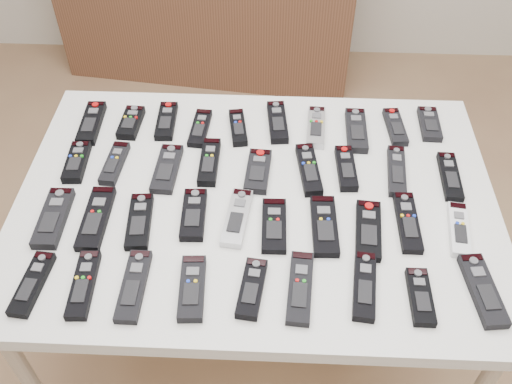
{
  "coord_description": "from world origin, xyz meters",
  "views": [
    {
      "loc": [
        0.0,
        -0.97,
        1.86
      ],
      "look_at": [
        -0.04,
        0.05,
        0.8
      ],
      "focal_mm": 40.0,
      "sensor_mm": 36.0,
      "label": 1
    }
  ],
  "objects_px": {
    "remote_14": "(258,171)",
    "remote_16": "(346,168)",
    "table": "(256,212)",
    "remote_15": "(309,169)",
    "remote_1": "(131,123)",
    "remote_28": "(459,230)",
    "remote_8": "(395,127)",
    "remote_13": "(209,162)",
    "remote_33": "(252,288)",
    "remote_7": "(356,130)",
    "remote_17": "(397,171)",
    "remote_25": "(324,226)",
    "remote_0": "(91,123)",
    "remote_27": "(408,222)",
    "remote_9": "(430,124)",
    "remote_34": "(300,288)",
    "remote_20": "(96,218)",
    "sideboard": "(207,8)",
    "remote_11": "(115,163)",
    "remote_21": "(139,221)",
    "remote_24": "(274,226)",
    "remote_6": "(316,127)",
    "remote_29": "(32,284)",
    "remote_18": "(450,176)",
    "remote_10": "(77,162)",
    "remote_4": "(238,128)",
    "remote_36": "(420,297)",
    "remote_37": "(483,290)",
    "remote_3": "(200,128)",
    "remote_22": "(194,215)",
    "remote_31": "(134,286)",
    "remote_30": "(84,285)",
    "remote_2": "(166,121)",
    "remote_32": "(192,288)",
    "remote_35": "(364,286)",
    "remote_5": "(278,122)",
    "remote_19": "(53,218)",
    "remote_23": "(237,218)"
  },
  "relations": [
    {
      "from": "remote_1",
      "to": "remote_14",
      "type": "xyz_separation_m",
      "value": [
        0.38,
        -0.19,
        -0.0
      ]
    },
    {
      "from": "remote_1",
      "to": "remote_27",
      "type": "relative_size",
      "value": 0.71
    },
    {
      "from": "remote_1",
      "to": "remote_28",
      "type": "distance_m",
      "value": 0.96
    },
    {
      "from": "remote_11",
      "to": "remote_21",
      "type": "height_order",
      "value": "remote_11"
    },
    {
      "from": "remote_18",
      "to": "remote_11",
      "type": "bearing_deg",
      "value": -178.41
    },
    {
      "from": "remote_9",
      "to": "remote_10",
      "type": "bearing_deg",
      "value": -166.5
    },
    {
      "from": "remote_15",
      "to": "remote_23",
      "type": "bearing_deg",
      "value": -142.99
    },
    {
      "from": "remote_6",
      "to": "remote_27",
      "type": "relative_size",
      "value": 0.89
    },
    {
      "from": "remote_14",
      "to": "remote_21",
      "type": "distance_m",
      "value": 0.34
    },
    {
      "from": "remote_9",
      "to": "remote_34",
      "type": "bearing_deg",
      "value": -121.46
    },
    {
      "from": "remote_13",
      "to": "remote_25",
      "type": "relative_size",
      "value": 0.93
    },
    {
      "from": "remote_22",
      "to": "remote_31",
      "type": "height_order",
      "value": "remote_22"
    },
    {
      "from": "remote_32",
      "to": "remote_34",
      "type": "bearing_deg",
      "value": -0.23
    },
    {
      "from": "remote_13",
      "to": "remote_33",
      "type": "bearing_deg",
      "value": -71.5
    },
    {
      "from": "remote_17",
      "to": "remote_36",
      "type": "xyz_separation_m",
      "value": [
        0.0,
        -0.4,
        0.0
      ]
    },
    {
      "from": "remote_16",
      "to": "remote_27",
      "type": "bearing_deg",
      "value": -55.63
    },
    {
      "from": "remote_21",
      "to": "remote_27",
      "type": "relative_size",
      "value": 0.92
    },
    {
      "from": "remote_6",
      "to": "remote_24",
      "type": "bearing_deg",
      "value": -103.15
    },
    {
      "from": "remote_14",
      "to": "remote_16",
      "type": "height_order",
      "value": "remote_16"
    },
    {
      "from": "remote_15",
      "to": "remote_3",
      "type": "bearing_deg",
      "value": 144.88
    },
    {
      "from": "remote_4",
      "to": "remote_30",
      "type": "xyz_separation_m",
      "value": [
        -0.31,
        -0.57,
        0.0
      ]
    },
    {
      "from": "table",
      "to": "remote_15",
      "type": "bearing_deg",
      "value": 35.34
    },
    {
      "from": "remote_9",
      "to": "remote_36",
      "type": "bearing_deg",
      "value": -99.69
    },
    {
      "from": "remote_18",
      "to": "remote_14",
      "type": "bearing_deg",
      "value": -177.33
    },
    {
      "from": "remote_1",
      "to": "remote_7",
      "type": "height_order",
      "value": "same"
    },
    {
      "from": "remote_14",
      "to": "remote_10",
      "type": "bearing_deg",
      "value": -177.65
    },
    {
      "from": "remote_7",
      "to": "remote_17",
      "type": "bearing_deg",
      "value": -58.98
    },
    {
      "from": "remote_28",
      "to": "remote_13",
      "type": "bearing_deg",
      "value": 168.84
    },
    {
      "from": "remote_2",
      "to": "remote_28",
      "type": "relative_size",
      "value": 0.97
    },
    {
      "from": "remote_24",
      "to": "remote_16",
      "type": "bearing_deg",
      "value": 46.88
    },
    {
      "from": "remote_35",
      "to": "remote_34",
      "type": "bearing_deg",
      "value": -169.42
    },
    {
      "from": "remote_0",
      "to": "remote_27",
      "type": "bearing_deg",
      "value": -23.41
    },
    {
      "from": "remote_36",
      "to": "remote_6",
      "type": "bearing_deg",
      "value": 110.66
    },
    {
      "from": "remote_14",
      "to": "remote_24",
      "type": "distance_m",
      "value": 0.2
    },
    {
      "from": "remote_3",
      "to": "remote_9",
      "type": "bearing_deg",
      "value": 7.92
    },
    {
      "from": "remote_34",
      "to": "remote_21",
      "type": "bearing_deg",
      "value": 159.74
    },
    {
      "from": "remote_28",
      "to": "remote_35",
      "type": "height_order",
      "value": "remote_35"
    },
    {
      "from": "remote_10",
      "to": "remote_37",
      "type": "xyz_separation_m",
      "value": [
        1.02,
        -0.37,
        -0.0
      ]
    },
    {
      "from": "remote_20",
      "to": "remote_28",
      "type": "distance_m",
      "value": 0.9
    },
    {
      "from": "remote_9",
      "to": "remote_34",
      "type": "relative_size",
      "value": 0.76
    },
    {
      "from": "table",
      "to": "remote_8",
      "type": "xyz_separation_m",
      "value": [
        0.4,
        0.29,
        0.07
      ]
    },
    {
      "from": "remote_0",
      "to": "remote_14",
      "type": "distance_m",
      "value": 0.53
    },
    {
      "from": "remote_5",
      "to": "remote_19",
      "type": "distance_m",
      "value": 0.68
    },
    {
      "from": "remote_1",
      "to": "remote_4",
      "type": "bearing_deg",
      "value": 1.4
    },
    {
      "from": "remote_18",
      "to": "remote_37",
      "type": "distance_m",
      "value": 0.36
    },
    {
      "from": "remote_6",
      "to": "remote_29",
      "type": "relative_size",
      "value": 1.0
    },
    {
      "from": "sideboard",
      "to": "remote_16",
      "type": "height_order",
      "value": "remote_16"
    },
    {
      "from": "sideboard",
      "to": "remote_16",
      "type": "distance_m",
      "value": 1.77
    },
    {
      "from": "table",
      "to": "remote_27",
      "type": "bearing_deg",
      "value": -11.56
    },
    {
      "from": "remote_13",
      "to": "remote_33",
      "type": "relative_size",
      "value": 1.12
    }
  ]
}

